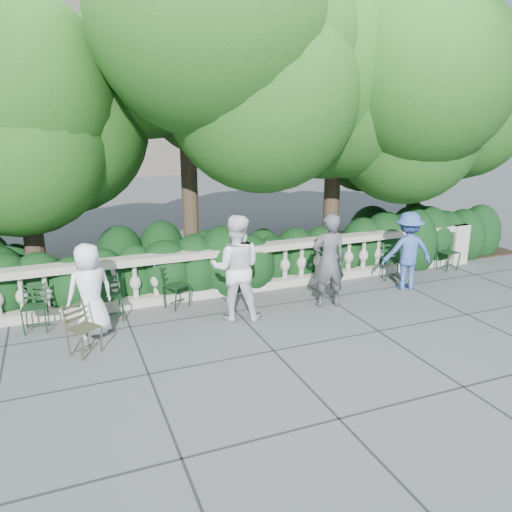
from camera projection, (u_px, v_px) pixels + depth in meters
name	position (u px, v px, depth m)	size (l,w,h in m)	color
ground	(277.00, 323.00, 9.05)	(90.00, 90.00, 0.00)	#484C4F
balustrade	(242.00, 270.00, 10.53)	(12.00, 0.44, 1.00)	#9E998E
shrub_hedge	(224.00, 275.00, 11.73)	(15.00, 2.60, 1.70)	black
tree_canopy	(248.00, 100.00, 11.06)	(15.04, 6.52, 6.78)	#3F3023
chair_b	(36.00, 334.00, 8.59)	(0.44, 0.48, 0.84)	black
chair_c	(113.00, 323.00, 9.05)	(0.44, 0.48, 0.84)	black
chair_d	(182.00, 309.00, 9.72)	(0.44, 0.48, 0.84)	black
chair_e	(393.00, 282.00, 11.28)	(0.44, 0.48, 0.84)	black
chair_f	(451.00, 271.00, 12.01)	(0.44, 0.48, 0.84)	black
chair_weathered	(92.00, 356.00, 7.80)	(0.44, 0.48, 0.84)	black
person_businessman	(90.00, 290.00, 8.36)	(0.79, 0.51, 1.62)	white
person_woman_grey	(329.00, 261.00, 9.62)	(0.68, 0.44, 1.85)	#434348
person_casual_man	(236.00, 268.00, 9.00)	(0.95, 0.74, 1.95)	white
person_older_blue	(408.00, 251.00, 10.63)	(1.09, 0.63, 1.69)	#334F99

